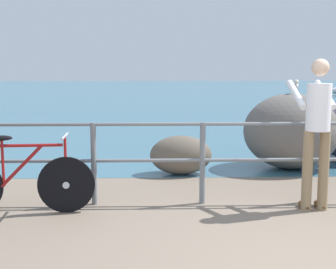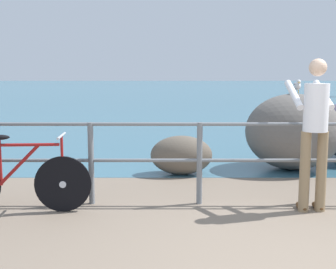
% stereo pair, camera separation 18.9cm
% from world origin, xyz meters
% --- Properties ---
extents(ground_plane, '(120.00, 120.00, 0.10)m').
position_xyz_m(ground_plane, '(0.00, 20.00, -0.05)').
color(ground_plane, '#756656').
extents(sea_surface, '(120.00, 90.00, 0.01)m').
position_xyz_m(sea_surface, '(0.00, 48.41, 0.00)').
color(sea_surface, '#38667A').
rests_on(sea_surface, ground_plane).
extents(promenade_railing, '(9.44, 0.07, 1.02)m').
position_xyz_m(promenade_railing, '(-0.00, 2.05, 0.64)').
color(promenade_railing, slate).
rests_on(promenade_railing, ground_plane).
extents(bicycle, '(1.70, 0.48, 0.92)m').
position_xyz_m(bicycle, '(-2.80, 1.70, 0.39)').
color(bicycle, black).
rests_on(bicycle, ground_plane).
extents(person_at_railing, '(0.47, 0.65, 1.78)m').
position_xyz_m(person_at_railing, '(0.64, 1.77, 0.99)').
color(person_at_railing, '#8C7251').
rests_on(person_at_railing, ground_plane).
extents(breakwater_boulder_main, '(1.61, 1.45, 1.28)m').
position_xyz_m(breakwater_boulder_main, '(1.06, 4.07, 0.64)').
color(breakwater_boulder_main, '#605B56').
rests_on(breakwater_boulder_main, ground).
extents(breakwater_boulder_left, '(0.99, 0.60, 0.63)m').
position_xyz_m(breakwater_boulder_left, '(-0.84, 3.65, 0.31)').
color(breakwater_boulder_left, brown).
rests_on(breakwater_boulder_left, ground).
extents(seagull, '(0.15, 0.34, 0.23)m').
position_xyz_m(seagull, '(1.12, 4.16, 1.42)').
color(seagull, gold).
rests_on(seagull, breakwater_boulder_main).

